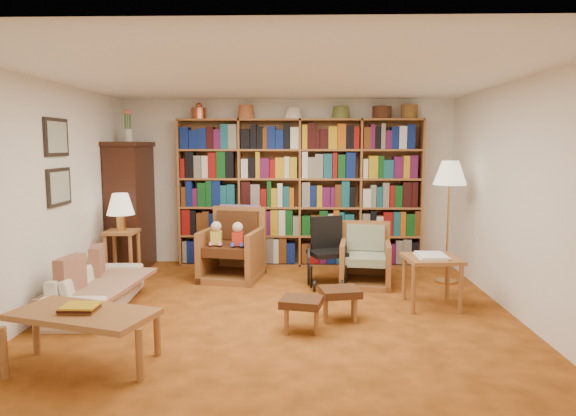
{
  "coord_description": "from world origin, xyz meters",
  "views": [
    {
      "loc": [
        0.23,
        -5.33,
        1.81
      ],
      "look_at": [
        0.07,
        0.6,
        1.09
      ],
      "focal_mm": 32.0,
      "sensor_mm": 36.0,
      "label": 1
    }
  ],
  "objects_px": {
    "side_table_lamp": "(122,245)",
    "coffee_table": "(83,318)",
    "side_table_papers": "(432,264)",
    "floor_lamp": "(450,178)",
    "sofa": "(97,288)",
    "wheelchair": "(327,254)",
    "footstool_a": "(301,304)",
    "armchair_sage": "(364,261)",
    "armchair_leather": "(233,249)",
    "footstool_b": "(340,294)"
  },
  "relations": [
    {
      "from": "armchair_sage",
      "to": "wheelchair",
      "type": "bearing_deg",
      "value": -176.27
    },
    {
      "from": "footstool_b",
      "to": "floor_lamp",
      "type": "bearing_deg",
      "value": 44.78
    },
    {
      "from": "sofa",
      "to": "footstool_b",
      "type": "bearing_deg",
      "value": -99.96
    },
    {
      "from": "side_table_lamp",
      "to": "coffee_table",
      "type": "height_order",
      "value": "side_table_lamp"
    },
    {
      "from": "footstool_b",
      "to": "coffee_table",
      "type": "xyz_separation_m",
      "value": [
        -2.18,
        -1.2,
        0.14
      ]
    },
    {
      "from": "footstool_a",
      "to": "side_table_lamp",
      "type": "bearing_deg",
      "value": 143.45
    },
    {
      "from": "armchair_sage",
      "to": "side_table_papers",
      "type": "relative_size",
      "value": 1.28
    },
    {
      "from": "sofa",
      "to": "footstool_b",
      "type": "height_order",
      "value": "sofa"
    },
    {
      "from": "floor_lamp",
      "to": "armchair_leather",
      "type": "bearing_deg",
      "value": 175.67
    },
    {
      "from": "wheelchair",
      "to": "floor_lamp",
      "type": "xyz_separation_m",
      "value": [
        1.59,
        0.12,
        0.99
      ]
    },
    {
      "from": "side_table_lamp",
      "to": "side_table_papers",
      "type": "distance_m",
      "value": 3.96
    },
    {
      "from": "floor_lamp",
      "to": "side_table_papers",
      "type": "height_order",
      "value": "floor_lamp"
    },
    {
      "from": "wheelchair",
      "to": "coffee_table",
      "type": "height_order",
      "value": "wheelchair"
    },
    {
      "from": "armchair_leather",
      "to": "footstool_a",
      "type": "distance_m",
      "value": 2.27
    },
    {
      "from": "armchair_sage",
      "to": "coffee_table",
      "type": "bearing_deg",
      "value": -134.73
    },
    {
      "from": "side_table_papers",
      "to": "coffee_table",
      "type": "xyz_separation_m",
      "value": [
        -3.24,
        -1.67,
        -0.07
      ]
    },
    {
      "from": "side_table_papers",
      "to": "footstool_a",
      "type": "relative_size",
      "value": 1.41
    },
    {
      "from": "armchair_leather",
      "to": "floor_lamp",
      "type": "xyz_separation_m",
      "value": [
        2.87,
        -0.22,
        1.0
      ]
    },
    {
      "from": "side_table_lamp",
      "to": "footstool_a",
      "type": "height_order",
      "value": "side_table_lamp"
    },
    {
      "from": "side_table_papers",
      "to": "coffee_table",
      "type": "height_order",
      "value": "side_table_papers"
    },
    {
      "from": "armchair_leather",
      "to": "coffee_table",
      "type": "relative_size",
      "value": 0.77
    },
    {
      "from": "sofa",
      "to": "armchair_sage",
      "type": "bearing_deg",
      "value": -73.57
    },
    {
      "from": "side_table_papers",
      "to": "footstool_a",
      "type": "distance_m",
      "value": 1.68
    },
    {
      "from": "side_table_lamp",
      "to": "footstool_a",
      "type": "relative_size",
      "value": 1.55
    },
    {
      "from": "footstool_b",
      "to": "side_table_papers",
      "type": "bearing_deg",
      "value": 23.82
    },
    {
      "from": "footstool_b",
      "to": "coffee_table",
      "type": "relative_size",
      "value": 0.36
    },
    {
      "from": "wheelchair",
      "to": "sofa",
      "type": "bearing_deg",
      "value": -157.52
    },
    {
      "from": "armchair_leather",
      "to": "armchair_sage",
      "type": "xyz_separation_m",
      "value": [
        1.77,
        -0.3,
        -0.09
      ]
    },
    {
      "from": "armchair_leather",
      "to": "sofa",
      "type": "bearing_deg",
      "value": -133.31
    },
    {
      "from": "side_table_papers",
      "to": "footstool_a",
      "type": "bearing_deg",
      "value": -151.13
    },
    {
      "from": "wheelchair",
      "to": "armchair_leather",
      "type": "bearing_deg",
      "value": 165.4
    },
    {
      "from": "armchair_sage",
      "to": "footstool_a",
      "type": "height_order",
      "value": "armchair_sage"
    },
    {
      "from": "armchair_leather",
      "to": "coffee_table",
      "type": "height_order",
      "value": "armchair_leather"
    },
    {
      "from": "armchair_leather",
      "to": "floor_lamp",
      "type": "relative_size",
      "value": 0.6
    },
    {
      "from": "wheelchair",
      "to": "footstool_a",
      "type": "xyz_separation_m",
      "value": [
        -0.33,
        -1.73,
        -0.13
      ]
    },
    {
      "from": "side_table_lamp",
      "to": "armchair_sage",
      "type": "relative_size",
      "value": 0.87
    },
    {
      "from": "footstool_b",
      "to": "coffee_table",
      "type": "bearing_deg",
      "value": -151.13
    },
    {
      "from": "footstool_b",
      "to": "coffee_table",
      "type": "distance_m",
      "value": 2.49
    },
    {
      "from": "sofa",
      "to": "side_table_lamp",
      "type": "xyz_separation_m",
      "value": [
        -0.1,
        1.11,
        0.27
      ]
    },
    {
      "from": "sofa",
      "to": "floor_lamp",
      "type": "xyz_separation_m",
      "value": [
        4.2,
        1.2,
        1.16
      ]
    },
    {
      "from": "sofa",
      "to": "coffee_table",
      "type": "distance_m",
      "value": 1.61
    },
    {
      "from": "armchair_sage",
      "to": "floor_lamp",
      "type": "distance_m",
      "value": 1.54
    },
    {
      "from": "sofa",
      "to": "coffee_table",
      "type": "bearing_deg",
      "value": -164.94
    },
    {
      "from": "armchair_leather",
      "to": "wheelchair",
      "type": "relative_size",
      "value": 1.1
    },
    {
      "from": "floor_lamp",
      "to": "sofa",
      "type": "bearing_deg",
      "value": -164.11
    },
    {
      "from": "sofa",
      "to": "armchair_leather",
      "type": "bearing_deg",
      "value": -46.6
    },
    {
      "from": "floor_lamp",
      "to": "footstool_b",
      "type": "xyz_separation_m",
      "value": [
        -1.52,
        -1.51,
        -1.12
      ]
    },
    {
      "from": "armchair_leather",
      "to": "footstool_b",
      "type": "distance_m",
      "value": 2.19
    },
    {
      "from": "wheelchair",
      "to": "footstool_a",
      "type": "distance_m",
      "value": 1.77
    },
    {
      "from": "side_table_papers",
      "to": "side_table_lamp",
      "type": "bearing_deg",
      "value": 165.97
    }
  ]
}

